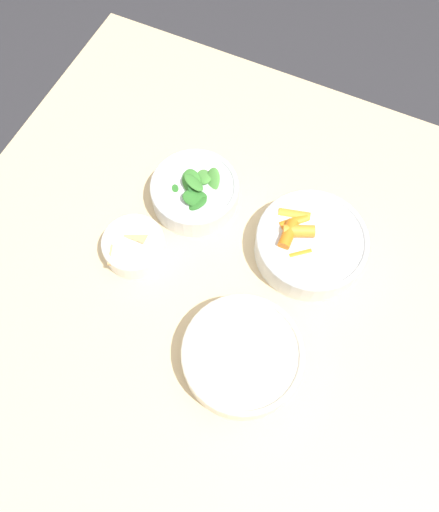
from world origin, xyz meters
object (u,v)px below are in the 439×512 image
(bowl_greens, at_px, (195,192))
(bowl_beans_hotdog, at_px, (242,356))
(bowl_carrots, at_px, (310,244))
(bowl_cookies, at_px, (134,246))

(bowl_greens, relative_size, bowl_beans_hotdog, 0.84)
(bowl_greens, bearing_deg, bowl_carrots, 87.35)
(bowl_carrots, height_order, bowl_beans_hotdog, bowl_carrots)
(bowl_carrots, xyz_separation_m, bowl_cookies, (0.13, -0.29, -0.01))
(bowl_carrots, distance_m, bowl_cookies, 0.32)
(bowl_greens, distance_m, bowl_beans_hotdog, 0.32)
(bowl_carrots, relative_size, bowl_cookies, 1.74)
(bowl_beans_hotdog, relative_size, bowl_cookies, 1.73)
(bowl_carrots, bearing_deg, bowl_cookies, -64.83)
(bowl_cookies, bearing_deg, bowl_beans_hotdog, 68.52)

